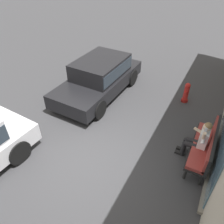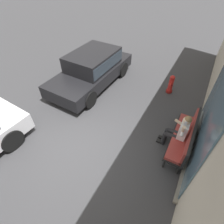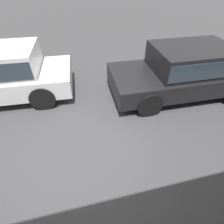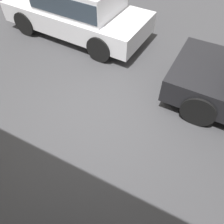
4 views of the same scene
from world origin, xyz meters
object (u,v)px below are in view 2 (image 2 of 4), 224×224
parked_car_near (92,68)px  bench (186,136)px  person_on_phone (179,131)px  fire_hydrant (171,84)px

parked_car_near → bench: bearing=69.1°
bench → person_on_phone: 0.26m
parked_car_near → fire_hydrant: bearing=107.4°
person_on_phone → parked_car_near: parked_car_near is taller
bench → fire_hydrant: (-2.67, -1.13, -0.16)m
person_on_phone → parked_car_near: (-1.70, -4.13, 0.11)m
bench → fire_hydrant: size_ratio=2.43×
parked_car_near → person_on_phone: bearing=67.7°
parked_car_near → fire_hydrant: size_ratio=5.30×
bench → person_on_phone: person_on_phone is taller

